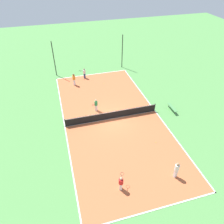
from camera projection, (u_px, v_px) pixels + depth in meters
ground_plane at (112, 119)px, 23.89m from camera, size 80.00×80.00×0.00m
court_surface at (112, 118)px, 23.89m from camera, size 10.36×21.84×0.02m
tennis_net at (112, 115)px, 23.58m from camera, size 10.16×0.10×0.98m
bench at (172, 108)px, 24.87m from camera, size 0.36×1.81×0.45m
player_near_white at (177, 169)px, 17.24m from camera, size 0.45×0.45×1.64m
player_far_green at (96, 104)px, 24.54m from camera, size 0.85×0.93×1.49m
player_far_white at (84, 73)px, 30.86m from camera, size 0.99×0.59×1.45m
player_center_orange at (74, 79)px, 29.17m from camera, size 0.50×0.50×1.68m
player_coach_red at (121, 183)px, 16.43m from camera, size 0.70×0.98×1.39m
tennis_ball_near_net at (156, 142)px, 20.88m from camera, size 0.07×0.07×0.07m
tennis_ball_midcourt at (104, 83)px, 30.03m from camera, size 0.07×0.07×0.07m
fence_post_back_left at (54, 59)px, 30.55m from camera, size 0.12×0.12×5.05m
fence_post_back_right at (122, 52)px, 32.75m from camera, size 0.12×0.12×5.05m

